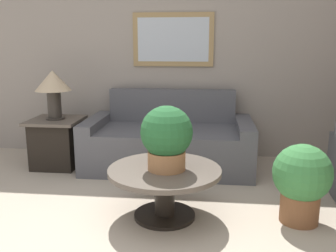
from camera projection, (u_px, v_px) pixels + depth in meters
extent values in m
cube|color=gray|center=(154.00, 54.00, 4.74)|extent=(7.94, 0.06, 2.60)
cube|color=#997A4C|center=(173.00, 40.00, 4.63)|extent=(1.00, 0.03, 0.65)
cube|color=#B2BCC6|center=(173.00, 40.00, 4.62)|extent=(0.88, 0.01, 0.53)
cube|color=#4C4C51|center=(169.00, 148.00, 4.37)|extent=(1.55, 0.97, 0.47)
cube|color=#4C4C51|center=(172.00, 105.00, 4.67)|extent=(1.55, 0.16, 0.40)
cube|color=#4C4C51|center=(96.00, 142.00, 4.45)|extent=(0.18, 0.97, 0.57)
cube|color=#4C4C51|center=(244.00, 146.00, 4.26)|extent=(0.18, 0.97, 0.57)
cylinder|color=black|center=(165.00, 215.00, 3.17)|extent=(0.52, 0.52, 0.03)
cylinder|color=black|center=(165.00, 193.00, 3.13)|extent=(0.17, 0.17, 0.36)
cylinder|color=brown|center=(165.00, 171.00, 3.08)|extent=(0.94, 0.94, 0.04)
cube|color=black|center=(57.00, 144.00, 4.42)|extent=(0.50, 0.50, 0.54)
cube|color=brown|center=(55.00, 120.00, 4.35)|extent=(0.59, 0.59, 0.03)
cylinder|color=#2D2823|center=(55.00, 118.00, 4.35)|extent=(0.22, 0.22, 0.02)
cylinder|color=#2D2823|center=(54.00, 104.00, 4.31)|extent=(0.16, 0.16, 0.31)
cone|color=tan|center=(53.00, 80.00, 4.25)|extent=(0.41, 0.41, 0.23)
cylinder|color=#9E6B42|center=(167.00, 160.00, 3.04)|extent=(0.31, 0.31, 0.16)
sphere|color=#235B2D|center=(167.00, 132.00, 2.99)|extent=(0.42, 0.42, 0.42)
cylinder|color=brown|center=(299.00, 208.00, 3.06)|extent=(0.31, 0.31, 0.24)
sphere|color=#387A3D|center=(302.00, 173.00, 3.00)|extent=(0.47, 0.47, 0.47)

